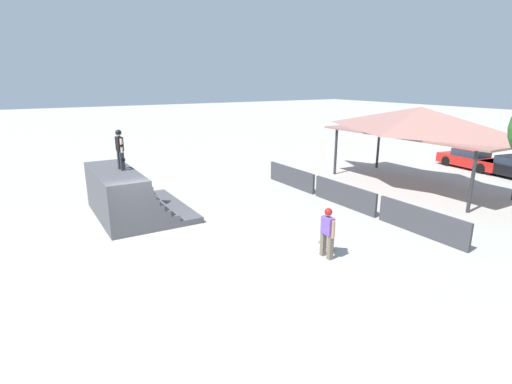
{
  "coord_description": "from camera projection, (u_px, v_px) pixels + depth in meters",
  "views": [
    {
      "loc": [
        13.4,
        -3.67,
        5.68
      ],
      "look_at": [
        -0.43,
        4.63,
        1.13
      ],
      "focal_mm": 28.0,
      "sensor_mm": 36.0,
      "label": 1
    }
  ],
  "objects": [
    {
      "name": "skateboard_on_deck",
      "position": [
        121.0,
        166.0,
        17.12
      ],
      "size": [
        0.8,
        0.49,
        0.09
      ],
      "rotation": [
        0.0,
        0.0,
        -0.41
      ],
      "color": "red",
      "rests_on": "quarter_pipe_ramp"
    },
    {
      "name": "pavilion_shelter",
      "position": [
        420.0,
        121.0,
        21.26
      ],
      "size": [
        10.27,
        4.37,
        4.3
      ],
      "color": "#2D2D33",
      "rests_on": "ground"
    },
    {
      "name": "ground_plane",
      "position": [
        153.0,
        243.0,
        14.42
      ],
      "size": [
        160.0,
        160.0,
        0.0
      ],
      "primitive_type": "plane",
      "color": "#ADA8A0"
    },
    {
      "name": "quarter_pipe_ramp",
      "position": [
        126.0,
        197.0,
        17.01
      ],
      "size": [
        5.03,
        3.66,
        2.05
      ],
      "color": "#4C4C51",
      "rests_on": "ground"
    },
    {
      "name": "barrier_fence",
      "position": [
        344.0,
        195.0,
        18.48
      ],
      "size": [
        12.28,
        0.12,
        1.05
      ],
      "color": "#3D3D42",
      "rests_on": "ground"
    },
    {
      "name": "skater_on_deck",
      "position": [
        120.0,
        147.0,
        16.44
      ],
      "size": [
        0.71,
        0.25,
        1.67
      ],
      "rotation": [
        0.0,
        0.0,
        0.07
      ],
      "color": "#2D2D33",
      "rests_on": "quarter_pipe_ramp"
    },
    {
      "name": "parked_car_red",
      "position": [
        471.0,
        159.0,
        26.36
      ],
      "size": [
        4.43,
        2.13,
        1.27
      ],
      "rotation": [
        0.0,
        0.0,
        -0.11
      ],
      "color": "red",
      "rests_on": "ground"
    },
    {
      "name": "bystander_walking",
      "position": [
        328.0,
        229.0,
        12.98
      ],
      "size": [
        0.67,
        0.25,
        1.71
      ],
      "rotation": [
        0.0,
        0.0,
        3.12
      ],
      "color": "#6B6051",
      "rests_on": "ground"
    },
    {
      "name": "skateboard_on_ground",
      "position": [
        326.0,
        244.0,
        14.11
      ],
      "size": [
        0.81,
        0.28,
        0.09
      ],
      "rotation": [
        0.0,
        0.0,
        3.04
      ],
      "color": "silver",
      "rests_on": "ground"
    }
  ]
}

